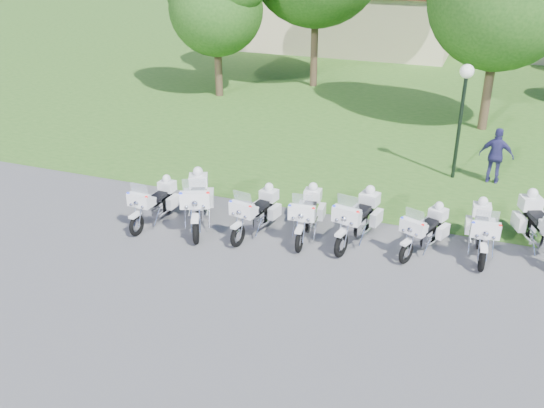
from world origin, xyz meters
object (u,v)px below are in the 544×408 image
(motorcycle_2, at_px, (256,212))
(lamp_post, at_px, (464,93))
(motorcycle_1, at_px, (197,201))
(bystander_c, at_px, (496,156))
(motorcycle_4, at_px, (358,218))
(motorcycle_0, at_px, (155,202))
(motorcycle_7, at_px, (542,226))
(motorcycle_3, at_px, (307,214))
(motorcycle_6, at_px, (482,230))
(motorcycle_5, at_px, (425,230))

(motorcycle_2, relative_size, lamp_post, 0.58)
(motorcycle_1, bearing_deg, bystander_c, -165.25)
(motorcycle_2, height_order, motorcycle_4, motorcycle_4)
(motorcycle_2, bearing_deg, motorcycle_4, -159.35)
(motorcycle_0, xyz_separation_m, motorcycle_7, (10.07, 2.02, 0.11))
(lamp_post, bearing_deg, motorcycle_2, -128.21)
(motorcycle_7, xyz_separation_m, lamp_post, (-2.53, 4.29, 2.15))
(motorcycle_3, xyz_separation_m, motorcycle_4, (1.34, 0.17, 0.03))
(motorcycle_7, distance_m, lamp_post, 5.43)
(motorcycle_1, xyz_separation_m, motorcycle_6, (7.45, 1.15, -0.09))
(motorcycle_2, relative_size, bystander_c, 1.19)
(motorcycle_6, xyz_separation_m, motorcycle_7, (1.41, 0.61, 0.08))
(motorcycle_2, height_order, motorcycle_5, motorcycle_2)
(motorcycle_5, height_order, motorcycle_6, motorcycle_6)
(motorcycle_6, xyz_separation_m, lamp_post, (-1.12, 4.90, 2.23))
(motorcycle_4, distance_m, motorcycle_5, 1.73)
(motorcycle_2, bearing_deg, bystander_c, -125.14)
(motorcycle_3, bearing_deg, lamp_post, -126.37)
(motorcycle_1, bearing_deg, motorcycle_5, 163.00)
(motorcycle_7, xyz_separation_m, bystander_c, (-1.29, 4.31, 0.20))
(motorcycle_0, bearing_deg, motorcycle_1, -164.47)
(motorcycle_1, relative_size, motorcycle_3, 1.07)
(motorcycle_4, bearing_deg, motorcycle_2, 21.40)
(motorcycle_0, distance_m, motorcycle_7, 10.27)
(motorcycle_1, bearing_deg, motorcycle_0, -11.68)
(motorcycle_3, height_order, bystander_c, bystander_c)
(lamp_post, bearing_deg, motorcycle_6, -77.15)
(motorcycle_1, height_order, motorcycle_4, motorcycle_1)
(motorcycle_5, relative_size, motorcycle_6, 0.88)
(motorcycle_0, relative_size, lamp_post, 0.57)
(motorcycle_6, distance_m, bystander_c, 4.93)
(motorcycle_1, bearing_deg, motorcycle_2, 161.07)
(motorcycle_4, bearing_deg, bystander_c, -110.29)
(motorcycle_1, height_order, motorcycle_7, motorcycle_1)
(lamp_post, bearing_deg, motorcycle_7, -59.48)
(motorcycle_1, height_order, motorcycle_5, motorcycle_1)
(motorcycle_0, xyz_separation_m, motorcycle_1, (1.21, 0.26, 0.12))
(motorcycle_0, distance_m, motorcycle_2, 2.93)
(motorcycle_0, distance_m, motorcycle_1, 1.24)
(motorcycle_2, bearing_deg, motorcycle_0, 17.78)
(motorcycle_5, relative_size, lamp_post, 0.53)
(lamp_post, bearing_deg, motorcycle_1, -136.32)
(motorcycle_2, bearing_deg, lamp_post, -118.49)
(motorcycle_3, bearing_deg, motorcycle_5, 179.05)
(motorcycle_0, relative_size, bystander_c, 1.18)
(motorcycle_6, bearing_deg, motorcycle_2, 3.95)
(motorcycle_5, bearing_deg, motorcycle_4, 23.82)
(motorcycle_3, distance_m, lamp_post, 6.84)
(motorcycle_2, distance_m, lamp_post, 7.84)
(motorcycle_1, relative_size, motorcycle_5, 1.21)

